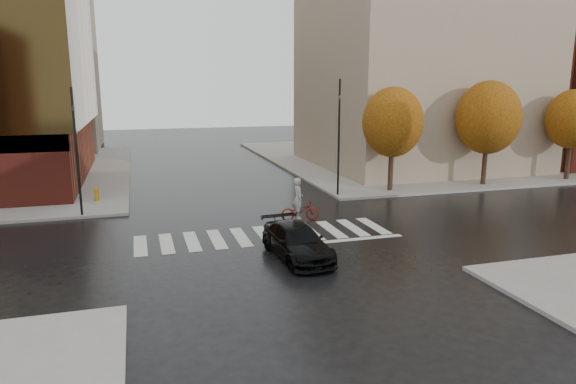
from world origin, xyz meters
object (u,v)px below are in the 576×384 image
at_px(cyclist, 299,206).
at_px(traffic_light_nw, 76,145).
at_px(traffic_light_ne, 339,131).
at_px(fire_hydrant, 96,193).
at_px(sedan, 297,242).

height_order(cyclist, traffic_light_nw, traffic_light_nw).
distance_m(traffic_light_nw, traffic_light_ne, 14.65).
relative_size(traffic_light_nw, fire_hydrant, 8.35).
bearing_deg(traffic_light_ne, fire_hydrant, 5.67).
relative_size(cyclist, traffic_light_nw, 0.34).
distance_m(cyclist, traffic_light_nw, 11.71).
relative_size(cyclist, fire_hydrant, 2.83).
distance_m(sedan, cyclist, 5.67).
xyz_separation_m(sedan, fire_hydrant, (-8.29, 12.47, -0.08)).
bearing_deg(traffic_light_nw, sedan, 37.27).
relative_size(sedan, fire_hydrant, 5.81).
height_order(sedan, cyclist, cyclist).
height_order(sedan, traffic_light_nw, traffic_light_nw).
distance_m(sedan, traffic_light_ne, 12.05).
relative_size(traffic_light_ne, fire_hydrant, 8.92).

